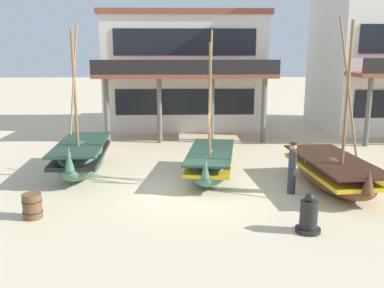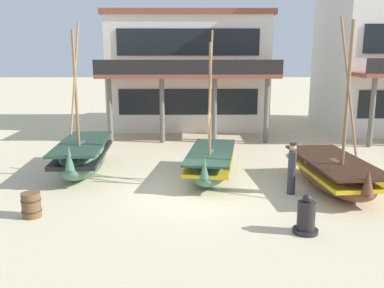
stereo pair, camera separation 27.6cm
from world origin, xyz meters
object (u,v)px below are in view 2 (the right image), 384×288
(fishing_boat_centre_large, at_px, (334,173))
(fishing_boat_far_right, at_px, (211,163))
(fisherman_by_hull, at_px, (292,169))
(harbor_building_main, at_px, (188,70))
(capstan_winch, at_px, (306,217))
(fishing_boat_near_left, at_px, (83,156))
(wooden_barrel, at_px, (31,205))

(fishing_boat_centre_large, bearing_deg, fishing_boat_far_right, 162.42)
(fishing_boat_centre_large, bearing_deg, fisherman_by_hull, -163.29)
(fisherman_by_hull, relative_size, harbor_building_main, 0.18)
(fishing_boat_far_right, relative_size, capstan_winch, 5.06)
(fishing_boat_near_left, relative_size, capstan_winch, 5.40)
(wooden_barrel, height_order, harbor_building_main, harbor_building_main)
(fishing_boat_centre_large, relative_size, fishing_boat_far_right, 1.07)
(fishing_boat_near_left, distance_m, harbor_building_main, 11.44)
(fishing_boat_far_right, height_order, capstan_winch, fishing_boat_far_right)
(fisherman_by_hull, bearing_deg, fishing_boat_near_left, 161.69)
(fishing_boat_near_left, height_order, wooden_barrel, fishing_boat_near_left)
(fishing_boat_far_right, bearing_deg, fishing_boat_centre_large, -17.58)
(fishing_boat_near_left, distance_m, fishing_boat_far_right, 4.82)
(wooden_barrel, bearing_deg, fishing_boat_near_left, 84.47)
(capstan_winch, bearing_deg, fisherman_by_hull, 83.47)
(fishing_boat_far_right, bearing_deg, capstan_winch, -65.33)
(fishing_boat_centre_large, bearing_deg, wooden_barrel, -165.91)
(fishing_boat_centre_large, relative_size, wooden_barrel, 7.98)
(fisherman_by_hull, bearing_deg, fishing_boat_centre_large, 16.71)
(fishing_boat_near_left, bearing_deg, fishing_boat_far_right, -8.10)
(harbor_building_main, bearing_deg, fishing_boat_near_left, -110.90)
(fisherman_by_hull, height_order, capstan_winch, fisherman_by_hull)
(fishing_boat_far_right, bearing_deg, wooden_barrel, -145.35)
(fishing_boat_centre_large, height_order, fishing_boat_far_right, fishing_boat_centre_large)
(fishing_boat_near_left, relative_size, fisherman_by_hull, 3.30)
(fisherman_by_hull, height_order, wooden_barrel, fisherman_by_hull)
(harbor_building_main, bearing_deg, fisherman_by_hull, -75.52)
(fishing_boat_far_right, bearing_deg, harbor_building_main, 94.15)
(fisherman_by_hull, bearing_deg, wooden_barrel, -166.44)
(wooden_barrel, bearing_deg, fishing_boat_centre_large, 14.09)
(capstan_winch, bearing_deg, fishing_boat_centre_large, 61.60)
(fishing_boat_near_left, height_order, fisherman_by_hull, fishing_boat_near_left)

